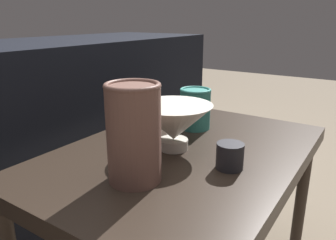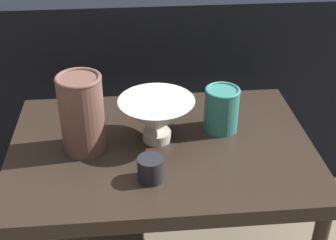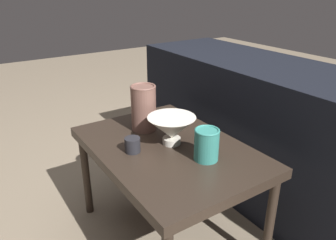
{
  "view_description": "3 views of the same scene",
  "coord_description": "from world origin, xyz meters",
  "px_view_note": "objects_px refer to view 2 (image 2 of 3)",
  "views": [
    {
      "loc": [
        -0.66,
        -0.39,
        0.78
      ],
      "look_at": [
        -0.04,
        0.02,
        0.54
      ],
      "focal_mm": 35.0,
      "sensor_mm": 36.0,
      "label": 1
    },
    {
      "loc": [
        -0.08,
        -0.99,
        1.14
      ],
      "look_at": [
        0.02,
        0.0,
        0.53
      ],
      "focal_mm": 50.0,
      "sensor_mm": 36.0,
      "label": 2
    },
    {
      "loc": [
        0.97,
        -0.64,
        1.07
      ],
      "look_at": [
        0.0,
        -0.0,
        0.57
      ],
      "focal_mm": 35.0,
      "sensor_mm": 36.0,
      "label": 3
    }
  ],
  "objects_px": {
    "bowl": "(157,117)",
    "cup": "(151,169)",
    "vase_textured_left": "(82,113)",
    "vase_colorful_right": "(222,109)"
  },
  "relations": [
    {
      "from": "bowl",
      "to": "cup",
      "type": "distance_m",
      "value": 0.17
    },
    {
      "from": "bowl",
      "to": "cup",
      "type": "xyz_separation_m",
      "value": [
        -0.03,
        -0.16,
        -0.04
      ]
    },
    {
      "from": "vase_colorful_right",
      "to": "vase_textured_left",
      "type": "bearing_deg",
      "value": -170.42
    },
    {
      "from": "bowl",
      "to": "vase_colorful_right",
      "type": "distance_m",
      "value": 0.18
    },
    {
      "from": "vase_textured_left",
      "to": "cup",
      "type": "distance_m",
      "value": 0.22
    },
    {
      "from": "bowl",
      "to": "vase_textured_left",
      "type": "bearing_deg",
      "value": -172.41
    },
    {
      "from": "bowl",
      "to": "vase_textured_left",
      "type": "relative_size",
      "value": 0.96
    },
    {
      "from": "bowl",
      "to": "vase_colorful_right",
      "type": "relative_size",
      "value": 1.6
    },
    {
      "from": "cup",
      "to": "vase_colorful_right",
      "type": "bearing_deg",
      "value": 44.9
    },
    {
      "from": "vase_textured_left",
      "to": "vase_colorful_right",
      "type": "xyz_separation_m",
      "value": [
        0.36,
        0.06,
        -0.04
      ]
    }
  ]
}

